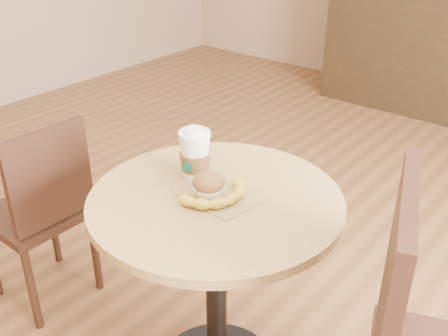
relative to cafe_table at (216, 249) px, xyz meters
The scene contains 6 objects.
cafe_table is the anchor object (origin of this frame).
chair_left 0.81m from the cafe_table, behind, with size 0.36×0.36×0.82m.
kraft_bag 0.20m from the cafe_table, 79.38° to the left, with size 0.24×0.18×0.00m, color olive.
coffee_cup 0.30m from the cafe_table, 157.69° to the left, with size 0.10×0.10×0.17m.
muffin 0.24m from the cafe_table, 96.15° to the right, with size 0.10×0.10×0.09m.
banana 0.21m from the cafe_table, 26.12° to the right, with size 0.16×0.23×0.03m, color gold, non-canonical shape.
Camera 1 is at (0.95, -0.96, 1.56)m, focal length 42.00 mm.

